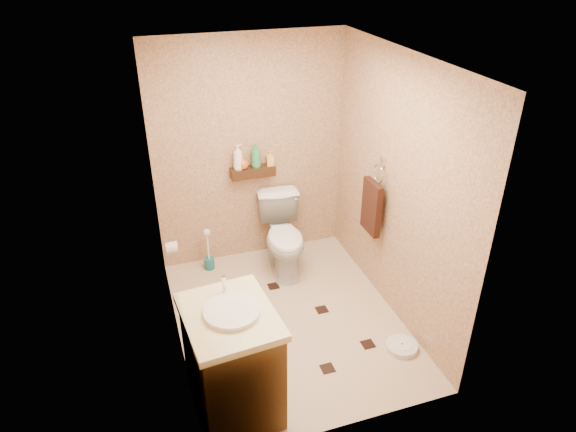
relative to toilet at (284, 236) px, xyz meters
name	(u,v)px	position (x,y,z in m)	size (l,w,h in m)	color
ground	(288,320)	(-0.23, -0.83, -0.40)	(2.50, 2.50, 0.00)	#CEB196
wall_back	(250,153)	(-0.23, 0.42, 0.80)	(2.00, 0.04, 2.40)	tan
wall_front	(351,296)	(-0.23, -2.08, 0.80)	(2.00, 0.04, 2.40)	tan
wall_left	(166,226)	(-1.23, -0.83, 0.80)	(0.04, 2.50, 2.40)	tan
wall_right	(396,190)	(0.77, -0.83, 0.80)	(0.04, 2.50, 2.40)	tan
ceiling	(288,59)	(-0.23, -0.83, 2.00)	(2.00, 2.50, 0.02)	white
wall_shelf	(253,172)	(-0.23, 0.34, 0.62)	(0.46, 0.14, 0.10)	#3A2410
floor_accents	(292,323)	(-0.21, -0.89, -0.39)	(1.20, 1.34, 0.01)	black
toilet	(284,236)	(0.00, 0.00, 0.00)	(0.44, 0.78, 0.79)	white
vanity	(232,361)	(-0.93, -1.65, 0.07)	(0.68, 0.79, 1.05)	brown
bathroom_scale	(402,346)	(0.59, -1.51, -0.37)	(0.30, 0.30, 0.06)	silver
toilet_brush	(209,255)	(-0.77, 0.24, -0.23)	(0.11, 0.11, 0.49)	#1A6568
towel_ring	(372,205)	(0.69, -0.58, 0.55)	(0.12, 0.30, 0.76)	silver
toilet_paper	(171,247)	(-1.17, -0.18, 0.20)	(0.12, 0.11, 0.12)	silver
bottle_a	(238,157)	(-0.37, 0.34, 0.81)	(0.10, 0.10, 0.27)	white
bottle_b	(240,162)	(-0.36, 0.34, 0.75)	(0.07, 0.07, 0.15)	yellow
bottle_c	(243,162)	(-0.33, 0.34, 0.75)	(0.12, 0.12, 0.15)	#DD581A
bottle_d	(256,155)	(-0.19, 0.34, 0.80)	(0.10, 0.10, 0.26)	#329756
bottle_e	(270,158)	(-0.04, 0.34, 0.75)	(0.07, 0.07, 0.16)	#FFBB54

